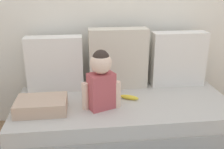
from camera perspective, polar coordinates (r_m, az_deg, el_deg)
ground_plane at (r=2.50m, az=2.32°, el=-14.19°), size 12.00×12.00×0.00m
back_wall at (r=2.64m, az=0.72°, el=14.16°), size 5.12×0.10×2.27m
couch at (r=2.39m, az=2.39°, el=-10.21°), size 1.92×0.86×0.41m
throw_pillow_left at (r=2.50m, az=-12.29°, el=2.26°), size 0.52×0.16×0.51m
throw_pillow_center at (r=2.50m, az=1.36°, el=3.47°), size 0.55×0.16×0.57m
throw_pillow_right at (r=2.65m, az=14.20°, el=3.32°), size 0.53×0.16×0.53m
toddler at (r=2.08m, az=-2.37°, el=-0.93°), size 0.32×0.20×0.49m
banana at (r=2.32m, az=3.79°, el=-4.97°), size 0.17×0.12×0.04m
folded_blanket at (r=2.18m, az=-15.10°, el=-6.47°), size 0.40×0.28×0.11m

